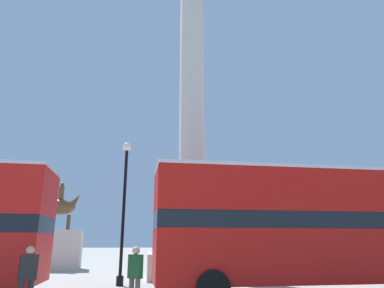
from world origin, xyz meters
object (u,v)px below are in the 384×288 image
equestrian_statue (56,244)px  monument_column (192,133)px  pedestrian_near_lamp (27,275)px  bus_c (312,224)px  pedestrian_by_plinth (135,274)px  street_lamp (124,205)px

equestrian_statue → monument_column: bearing=-41.3°
equestrian_statue → pedestrian_near_lamp: bearing=-85.4°
bus_c → pedestrian_by_plinth: 6.54m
monument_column → bus_c: (3.48, -7.21, -5.62)m
street_lamp → pedestrian_by_plinth: (0.83, -5.46, -2.47)m
pedestrian_near_lamp → street_lamp: bearing=-138.6°
equestrian_statue → street_lamp: 10.68m
bus_c → equestrian_statue: size_ratio=1.94×
bus_c → pedestrian_near_lamp: bus_c is taller
monument_column → pedestrian_near_lamp: bearing=-121.1°
street_lamp → pedestrian_near_lamp: size_ratio=3.74×
bus_c → street_lamp: (-6.97, 3.79, 1.00)m
monument_column → pedestrian_by_plinth: monument_column is taller
bus_c → pedestrian_by_plinth: size_ratio=6.81×
pedestrian_by_plinth → monument_column: bearing=-64.4°
monument_column → bus_c: size_ratio=2.21×
pedestrian_near_lamp → monument_column: bearing=-150.5°
monument_column → pedestrian_near_lamp: 12.76m
monument_column → pedestrian_near_lamp: (-5.48, -9.10, -7.07)m
monument_column → equestrian_statue: (-8.57, 5.82, -6.36)m
bus_c → street_lamp: bearing=149.2°
pedestrian_near_lamp → pedestrian_by_plinth: (2.81, 0.22, -0.02)m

